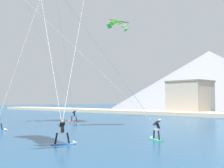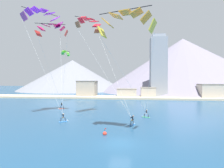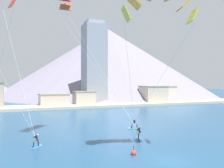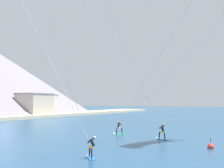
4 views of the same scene
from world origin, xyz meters
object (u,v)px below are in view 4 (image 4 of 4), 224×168
at_px(kitesurfer_near_lead, 91,152).
at_px(kitesurfer_mid_center, 118,131).
at_px(race_marker_buoy, 211,147).
at_px(kitesurfer_near_trail, 161,135).

xyz_separation_m(kitesurfer_near_lead, kitesurfer_mid_center, (14.72, 5.47, 0.01)).
distance_m(kitesurfer_near_lead, race_marker_buoy, 10.76).
xyz_separation_m(kitesurfer_near_lead, kitesurfer_near_trail, (12.24, -0.88, 0.07)).
relative_size(kitesurfer_near_trail, kitesurfer_mid_center, 0.99).
distance_m(kitesurfer_near_lead, kitesurfer_mid_center, 15.70).
bearing_deg(kitesurfer_mid_center, kitesurfer_near_lead, -159.63).
relative_size(kitesurfer_near_trail, race_marker_buoy, 1.70).
bearing_deg(race_marker_buoy, kitesurfer_near_lead, 141.89).
distance_m(kitesurfer_near_trail, kitesurfer_mid_center, 6.81).
xyz_separation_m(kitesurfer_near_lead, race_marker_buoy, (8.46, -6.64, -0.28)).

